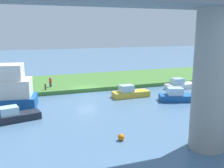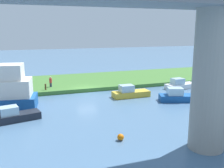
% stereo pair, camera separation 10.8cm
% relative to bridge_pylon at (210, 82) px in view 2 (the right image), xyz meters
% --- Properties ---
extents(ground_plane, '(160.00, 160.00, 0.00)m').
position_rel_bridge_pylon_xyz_m(ground_plane, '(3.81, -18.28, -4.66)').
color(ground_plane, '#4C7093').
extents(grassy_bank, '(80.00, 12.00, 0.50)m').
position_rel_bridge_pylon_xyz_m(grassy_bank, '(3.81, -24.28, -4.41)').
color(grassy_bank, '#427533').
rests_on(grassy_bank, ground).
extents(bridge_pylon, '(2.36, 2.36, 9.31)m').
position_rel_bridge_pylon_xyz_m(bridge_pylon, '(0.00, 0.00, 0.00)').
color(bridge_pylon, '#9E998E').
rests_on(bridge_pylon, ground).
extents(person_on_bank, '(0.38, 0.38, 1.39)m').
position_rel_bridge_pylon_xyz_m(person_on_bank, '(8.08, -20.99, -3.46)').
color(person_on_bank, '#2D334C').
rests_on(person_on_bank, grassy_bank).
extents(mooring_post, '(0.20, 0.20, 0.78)m').
position_rel_bridge_pylon_xyz_m(mooring_post, '(8.90, -19.39, -3.76)').
color(mooring_post, brown).
rests_on(mooring_post, grassy_bank).
extents(skiff_small, '(4.96, 3.12, 1.56)m').
position_rel_bridge_pylon_xyz_m(skiff_small, '(-5.12, -10.75, -4.10)').
color(skiff_small, '#195199').
rests_on(skiff_small, ground).
extents(houseboat_blue, '(4.39, 2.34, 1.39)m').
position_rel_bridge_pylon_xyz_m(houseboat_blue, '(12.49, -10.09, -4.16)').
color(houseboat_blue, '#1E232D').
rests_on(houseboat_blue, ground).
extents(riverboat_paddlewheel, '(4.58, 1.97, 1.49)m').
position_rel_bridge_pylon_xyz_m(riverboat_paddlewheel, '(-8.91, -16.07, -4.13)').
color(riverboat_paddlewheel, white).
rests_on(riverboat_paddlewheel, ground).
extents(motorboat_red, '(4.54, 1.67, 1.51)m').
position_rel_bridge_pylon_xyz_m(motorboat_red, '(-0.57, -14.28, -4.12)').
color(motorboat_red, gold).
rests_on(motorboat_red, ground).
extents(marker_buoy, '(0.50, 0.50, 0.50)m').
position_rel_bridge_pylon_xyz_m(marker_buoy, '(5.06, -3.09, -4.41)').
color(marker_buoy, orange).
rests_on(marker_buoy, ground).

